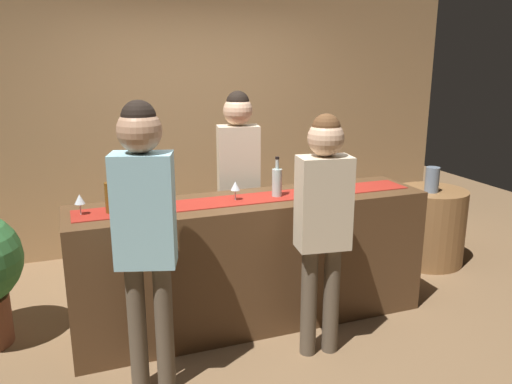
# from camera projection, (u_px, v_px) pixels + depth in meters

# --- Properties ---
(ground_plane) EXTENTS (10.00, 10.00, 0.00)m
(ground_plane) POSITION_uv_depth(u_px,v_px,m) (253.00, 320.00, 4.02)
(ground_plane) COLOR brown
(back_wall) EXTENTS (6.00, 0.12, 2.90)m
(back_wall) POSITION_uv_depth(u_px,v_px,m) (190.00, 109.00, 5.36)
(back_wall) COLOR tan
(back_wall) RESTS_ON ground
(bar_counter) EXTENTS (2.65, 0.60, 0.98)m
(bar_counter) POSITION_uv_depth(u_px,v_px,m) (253.00, 261.00, 3.89)
(bar_counter) COLOR #543821
(bar_counter) RESTS_ON ground
(counter_runner_cloth) EXTENTS (2.52, 0.28, 0.01)m
(counter_runner_cloth) POSITION_uv_depth(u_px,v_px,m) (252.00, 199.00, 3.76)
(counter_runner_cloth) COLOR maroon
(counter_runner_cloth) RESTS_ON bar_counter
(wine_bottle_clear) EXTENTS (0.07, 0.07, 0.30)m
(wine_bottle_clear) POSITION_uv_depth(u_px,v_px,m) (277.00, 182.00, 3.80)
(wine_bottle_clear) COLOR #B2C6C1
(wine_bottle_clear) RESTS_ON bar_counter
(wine_bottle_amber) EXTENTS (0.07, 0.07, 0.30)m
(wine_bottle_amber) POSITION_uv_depth(u_px,v_px,m) (111.00, 197.00, 3.40)
(wine_bottle_amber) COLOR brown
(wine_bottle_amber) RESTS_ON bar_counter
(wine_glass_near_customer) EXTENTS (0.07, 0.07, 0.14)m
(wine_glass_near_customer) POSITION_uv_depth(u_px,v_px,m) (235.00, 186.00, 3.70)
(wine_glass_near_customer) COLOR silver
(wine_glass_near_customer) RESTS_ON bar_counter
(wine_glass_mid_counter) EXTENTS (0.07, 0.07, 0.14)m
(wine_glass_mid_counter) POSITION_uv_depth(u_px,v_px,m) (80.00, 200.00, 3.35)
(wine_glass_mid_counter) COLOR silver
(wine_glass_mid_counter) RESTS_ON bar_counter
(bartender) EXTENTS (0.37, 0.26, 1.72)m
(bartender) POSITION_uv_depth(u_px,v_px,m) (238.00, 170.00, 4.30)
(bartender) COLOR #26262B
(bartender) RESTS_ON ground
(customer_sipping) EXTENTS (0.36, 0.24, 1.65)m
(customer_sipping) POSITION_uv_depth(u_px,v_px,m) (323.00, 212.00, 3.33)
(customer_sipping) COLOR brown
(customer_sipping) RESTS_ON ground
(customer_browsing) EXTENTS (0.38, 0.29, 1.77)m
(customer_browsing) POSITION_uv_depth(u_px,v_px,m) (144.00, 218.00, 2.91)
(customer_browsing) COLOR brown
(customer_browsing) RESTS_ON ground
(round_side_table) EXTENTS (0.68, 0.68, 0.74)m
(round_side_table) POSITION_uv_depth(u_px,v_px,m) (429.00, 226.00, 5.06)
(round_side_table) COLOR olive
(round_side_table) RESTS_ON ground
(vase_on_side_table) EXTENTS (0.13, 0.13, 0.24)m
(vase_on_side_table) POSITION_uv_depth(u_px,v_px,m) (432.00, 180.00, 4.86)
(vase_on_side_table) COLOR slate
(vase_on_side_table) RESTS_ON round_side_table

